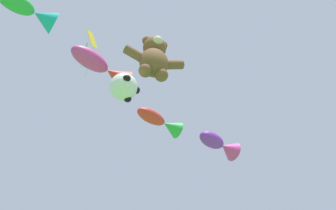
{
  "coord_description": "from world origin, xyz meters",
  "views": [
    {
      "loc": [
        -0.48,
        -0.77,
        1.59
      ],
      "look_at": [
        1.94,
        6.33,
        10.12
      ],
      "focal_mm": 40.0,
      "sensor_mm": 36.0,
      "label": 1
    }
  ],
  "objects_px": {
    "diamond_kite": "(91,44)",
    "fish_kite_magenta": "(103,68)",
    "fish_kite_violet": "(220,144)",
    "fish_kite_emerald": "(30,10)",
    "fish_kite_crimson": "(161,122)",
    "teddy_bear_kite": "(154,58)",
    "soccer_ball_kite": "(124,87)"
  },
  "relations": [
    {
      "from": "soccer_ball_kite",
      "to": "fish_kite_crimson",
      "type": "height_order",
      "value": "fish_kite_crimson"
    },
    {
      "from": "fish_kite_violet",
      "to": "fish_kite_emerald",
      "type": "bearing_deg",
      "value": -159.95
    },
    {
      "from": "soccer_ball_kite",
      "to": "diamond_kite",
      "type": "distance_m",
      "value": 4.36
    },
    {
      "from": "soccer_ball_kite",
      "to": "fish_kite_magenta",
      "type": "bearing_deg",
      "value": 126.93
    },
    {
      "from": "fish_kite_emerald",
      "to": "diamond_kite",
      "type": "bearing_deg",
      "value": 46.52
    },
    {
      "from": "fish_kite_violet",
      "to": "fish_kite_emerald",
      "type": "distance_m",
      "value": 7.7
    },
    {
      "from": "teddy_bear_kite",
      "to": "diamond_kite",
      "type": "relative_size",
      "value": 0.72
    },
    {
      "from": "fish_kite_magenta",
      "to": "teddy_bear_kite",
      "type": "bearing_deg",
      "value": -38.73
    },
    {
      "from": "soccer_ball_kite",
      "to": "diamond_kite",
      "type": "height_order",
      "value": "diamond_kite"
    },
    {
      "from": "diamond_kite",
      "to": "fish_kite_crimson",
      "type": "bearing_deg",
      "value": 3.92
    },
    {
      "from": "fish_kite_emerald",
      "to": "teddy_bear_kite",
      "type": "bearing_deg",
      "value": 2.88
    },
    {
      "from": "fish_kite_emerald",
      "to": "diamond_kite",
      "type": "distance_m",
      "value": 3.43
    },
    {
      "from": "soccer_ball_kite",
      "to": "fish_kite_crimson",
      "type": "distance_m",
      "value": 2.49
    },
    {
      "from": "fish_kite_crimson",
      "to": "fish_kite_emerald",
      "type": "relative_size",
      "value": 0.93
    },
    {
      "from": "fish_kite_violet",
      "to": "soccer_ball_kite",
      "type": "bearing_deg",
      "value": -152.09
    },
    {
      "from": "teddy_bear_kite",
      "to": "fish_kite_violet",
      "type": "height_order",
      "value": "teddy_bear_kite"
    },
    {
      "from": "fish_kite_crimson",
      "to": "diamond_kite",
      "type": "height_order",
      "value": "diamond_kite"
    },
    {
      "from": "diamond_kite",
      "to": "fish_kite_emerald",
      "type": "bearing_deg",
      "value": -133.48
    },
    {
      "from": "soccer_ball_kite",
      "to": "fish_kite_magenta",
      "type": "distance_m",
      "value": 2.08
    },
    {
      "from": "fish_kite_violet",
      "to": "fish_kite_crimson",
      "type": "bearing_deg",
      "value": -169.17
    },
    {
      "from": "fish_kite_emerald",
      "to": "fish_kite_magenta",
      "type": "bearing_deg",
      "value": 28.2
    },
    {
      "from": "teddy_bear_kite",
      "to": "soccer_ball_kite",
      "type": "distance_m",
      "value": 1.67
    },
    {
      "from": "teddy_bear_kite",
      "to": "fish_kite_magenta",
      "type": "distance_m",
      "value": 1.85
    },
    {
      "from": "fish_kite_violet",
      "to": "fish_kite_crimson",
      "type": "distance_m",
      "value": 2.43
    },
    {
      "from": "teddy_bear_kite",
      "to": "fish_kite_emerald",
      "type": "height_order",
      "value": "teddy_bear_kite"
    },
    {
      "from": "teddy_bear_kite",
      "to": "fish_kite_emerald",
      "type": "bearing_deg",
      "value": -177.12
    },
    {
      "from": "diamond_kite",
      "to": "fish_kite_violet",
      "type": "bearing_deg",
      "value": 7.05
    },
    {
      "from": "fish_kite_violet",
      "to": "fish_kite_crimson",
      "type": "height_order",
      "value": "fish_kite_violet"
    },
    {
      "from": "soccer_ball_kite",
      "to": "fish_kite_violet",
      "type": "xyz_separation_m",
      "value": [
        4.04,
        2.14,
        0.85
      ]
    },
    {
      "from": "fish_kite_violet",
      "to": "fish_kite_crimson",
      "type": "xyz_separation_m",
      "value": [
        -2.38,
        -0.46,
        -0.07
      ]
    },
    {
      "from": "diamond_kite",
      "to": "fish_kite_magenta",
      "type": "bearing_deg",
      "value": -44.88
    },
    {
      "from": "fish_kite_magenta",
      "to": "diamond_kite",
      "type": "bearing_deg",
      "value": 135.12
    }
  ]
}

